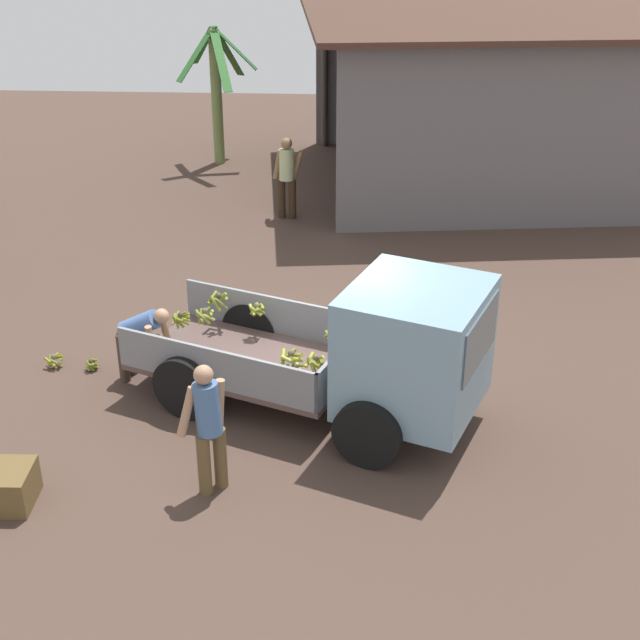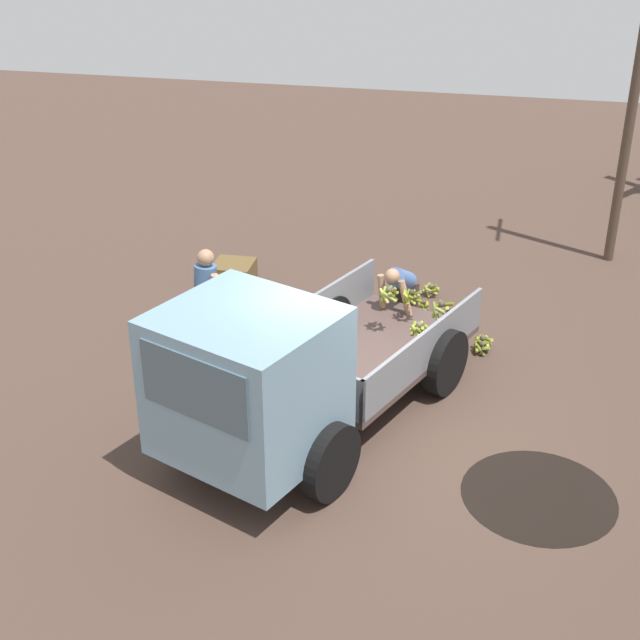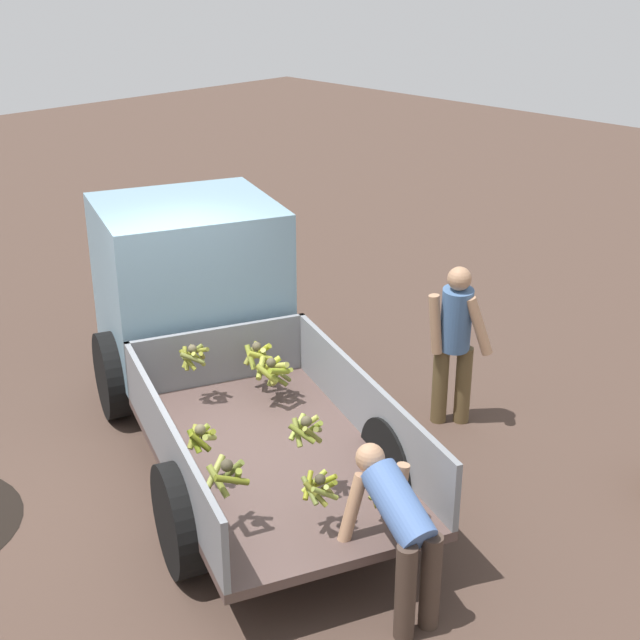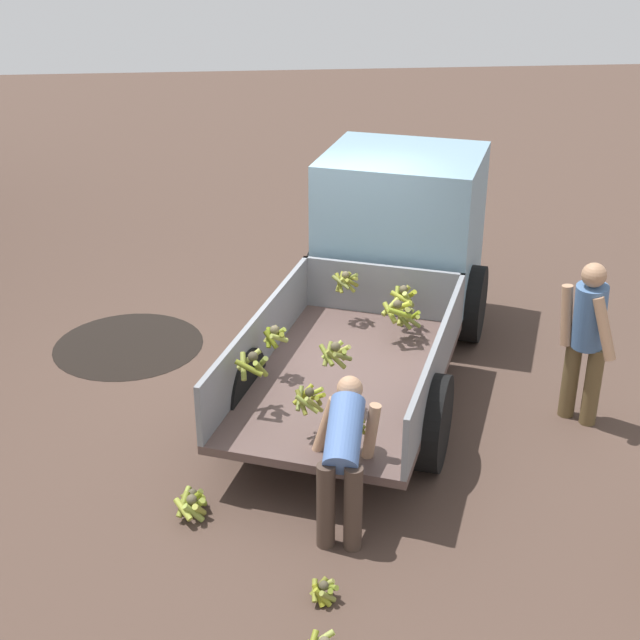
% 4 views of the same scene
% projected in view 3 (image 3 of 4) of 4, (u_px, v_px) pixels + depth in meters
% --- Properties ---
extents(ground, '(36.00, 36.00, 0.00)m').
position_uv_depth(ground, '(181.00, 481.00, 7.85)').
color(ground, '#4A372D').
extents(cargo_truck, '(4.96, 3.33, 2.02)m').
position_uv_depth(cargo_truck, '(202.00, 310.00, 8.71)').
color(cargo_truck, brown).
rests_on(cargo_truck, ground).
extents(person_foreground_visitor, '(0.59, 0.49, 1.64)m').
position_uv_depth(person_foreground_visitor, '(455.00, 338.00, 8.45)').
color(person_foreground_visitor, brown).
rests_on(person_foreground_visitor, ground).
extents(person_worker_loading, '(0.80, 0.58, 1.17)m').
position_uv_depth(person_worker_loading, '(399.00, 527.00, 6.06)').
color(person_worker_loading, '#43332A').
rests_on(person_worker_loading, ground).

